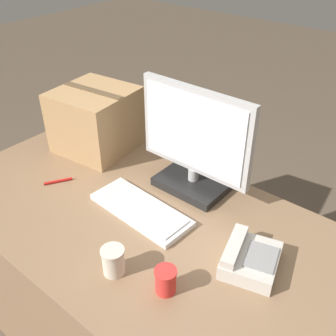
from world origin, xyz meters
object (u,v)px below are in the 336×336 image
object	(u,v)px
desk_phone	(249,259)
paper_cup_right	(166,280)
pen_marker	(58,181)
cardboard_box	(96,120)
monitor	(194,147)
keyboard	(141,209)
paper_cup_left	(113,261)

from	to	relation	value
desk_phone	paper_cup_right	xyz separation A→B (m)	(-0.15, -0.25, 0.01)
pen_marker	cardboard_box	bearing A→B (deg)	46.70
monitor	desk_phone	size ratio (longest dim) A/B	2.12
monitor	pen_marker	bearing A→B (deg)	-143.30
keyboard	pen_marker	distance (m)	0.42
keyboard	desk_phone	xyz separation A→B (m)	(0.46, 0.03, 0.02)
monitor	paper_cup_right	world-z (taller)	monitor
pen_marker	paper_cup_right	bearing A→B (deg)	-70.80
paper_cup_left	paper_cup_right	world-z (taller)	paper_cup_left
paper_cup_left	paper_cup_right	xyz separation A→B (m)	(0.18, 0.05, -0.01)
monitor	pen_marker	size ratio (longest dim) A/B	4.59
keyboard	cardboard_box	bearing A→B (deg)	158.13
paper_cup_right	cardboard_box	bearing A→B (deg)	150.50
keyboard	paper_cup_right	xyz separation A→B (m)	(0.31, -0.22, 0.03)
desk_phone	cardboard_box	bearing A→B (deg)	151.82
monitor	paper_cup_right	size ratio (longest dim) A/B	5.75
paper_cup_right	cardboard_box	world-z (taller)	cardboard_box
pen_marker	keyboard	bearing A→B (deg)	-48.40
cardboard_box	pen_marker	world-z (taller)	cardboard_box
monitor	desk_phone	xyz separation A→B (m)	(0.41, -0.24, -0.16)
desk_phone	paper_cup_left	xyz separation A→B (m)	(-0.32, -0.30, 0.02)
monitor	cardboard_box	world-z (taller)	monitor
keyboard	paper_cup_left	world-z (taller)	paper_cup_left
keyboard	desk_phone	size ratio (longest dim) A/B	1.81
cardboard_box	pen_marker	distance (m)	0.36
paper_cup_left	keyboard	bearing A→B (deg)	116.45
keyboard	cardboard_box	size ratio (longest dim) A/B	1.15
desk_phone	pen_marker	world-z (taller)	desk_phone
paper_cup_left	monitor	bearing A→B (deg)	98.63
cardboard_box	paper_cup_right	bearing A→B (deg)	-29.50
monitor	cardboard_box	bearing A→B (deg)	-177.08
monitor	keyboard	bearing A→B (deg)	-101.59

